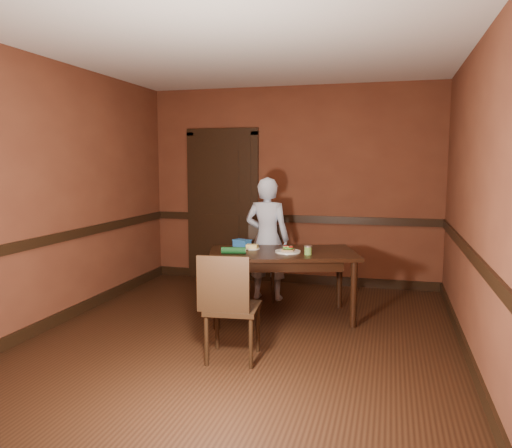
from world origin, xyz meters
The scene contains 22 objects.
floor centered at (0.00, 0.00, 0.00)m, with size 4.00×4.50×0.01m, color black.
ceiling centered at (0.00, 0.00, 2.70)m, with size 4.00×4.50×0.01m, color silver.
wall_back centered at (0.00, 2.25, 1.35)m, with size 4.00×0.02×2.70m, color #582B1A.
wall_front centered at (0.00, -2.25, 1.35)m, with size 4.00×0.02×2.70m, color #582B1A.
wall_left centered at (-2.00, 0.00, 1.35)m, with size 0.02×4.50×2.70m, color #582B1A.
wall_right centered at (2.00, 0.00, 1.35)m, with size 0.02×4.50×2.70m, color #582B1A.
dado_back centered at (0.00, 2.23, 0.90)m, with size 4.00×0.03×0.10m, color black.
dado_left centered at (-1.99, 0.00, 0.90)m, with size 0.03×4.50×0.10m, color black.
dado_right centered at (1.99, 0.00, 0.90)m, with size 0.03×4.50×0.10m, color black.
baseboard_back centered at (0.00, 2.23, 0.06)m, with size 4.00×0.03×0.12m, color black.
baseboard_left centered at (-1.99, 0.00, 0.06)m, with size 0.03×4.50×0.12m, color black.
baseboard_right centered at (1.99, 0.00, 0.06)m, with size 0.03×4.50×0.12m, color black.
door centered at (-1.00, 2.22, 1.09)m, with size 1.05×0.07×2.20m.
dining_table centered at (0.21, 0.64, 0.36)m, with size 1.55×0.87×0.73m, color black.
chair_far centered at (-0.23, 1.28, 0.45)m, with size 0.42×0.42×0.91m, color black, non-canonical shape.
chair_near centered at (0.05, -0.59, 0.46)m, with size 0.43×0.43×0.93m, color black, non-canonical shape.
person centered at (-0.13, 1.34, 0.75)m, with size 0.55×0.36×1.50m, color silver.
sandwich_plate centered at (0.28, 0.60, 0.75)m, with size 0.27×0.27×0.07m.
sauce_jar centered at (0.51, 0.52, 0.77)m, with size 0.08×0.08×0.10m.
cheese_saucer centered at (-0.14, 0.70, 0.75)m, with size 0.17×0.17×0.05m.
food_tub centered at (-0.29, 0.83, 0.77)m, with size 0.22×0.19×0.08m.
wrapped_veg centered at (-0.25, 0.37, 0.76)m, with size 0.07×0.07×0.26m, color #103F18.
Camera 1 is at (1.31, -4.51, 1.67)m, focal length 35.00 mm.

